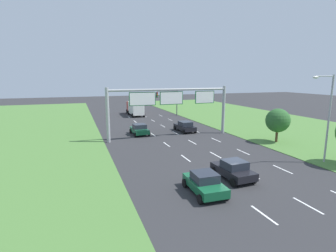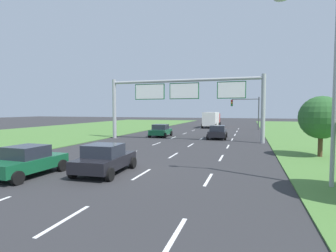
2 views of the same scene
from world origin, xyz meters
name	(u,v)px [view 1 (image 1 of 2)]	position (x,y,z in m)	size (l,w,h in m)	color
ground_plane	(233,177)	(0.00, 0.00, 0.00)	(200.00, 200.00, 0.00)	#2D2D30
grass_verge_right	(318,134)	(21.00, 10.00, 0.03)	(24.00, 120.00, 0.06)	#4C7A38
lane_dashes_inner_left	(175,151)	(-1.75, 9.00, 0.00)	(0.14, 56.40, 0.01)	white
lane_dashes_inner_right	(203,148)	(1.75, 9.00, 0.00)	(0.14, 56.40, 0.01)	white
lane_dashes_slip	(228,145)	(5.25, 9.00, 0.00)	(0.14, 56.40, 0.01)	white
car_near_red	(205,183)	(-3.75, -2.03, 0.77)	(2.32, 3.99, 1.54)	#145633
car_lead_silver	(233,169)	(-0.23, -0.34, 0.78)	(2.38, 4.05, 1.56)	black
car_mid_lane	(139,129)	(-3.60, 18.67, 0.79)	(2.31, 3.99, 1.57)	#145633
car_far_ahead	(185,126)	(3.53, 18.56, 0.79)	(2.32, 4.49, 1.57)	black
box_truck	(135,108)	(0.12, 38.36, 1.63)	(2.77, 8.27, 2.95)	#B21E19
sign_gantry	(171,102)	(0.08, 15.57, 4.96)	(17.24, 0.44, 7.00)	#9EA0A5
traffic_light_mast	(169,98)	(6.65, 34.82, 3.87)	(4.76, 0.49, 5.60)	#47494F
street_lamp	(327,111)	(10.16, 0.21, 5.08)	(2.61, 0.32, 8.50)	#9EA0A5
roadside_tree_mid	(278,120)	(11.95, 8.34, 2.84)	(3.03, 3.03, 4.36)	#513823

